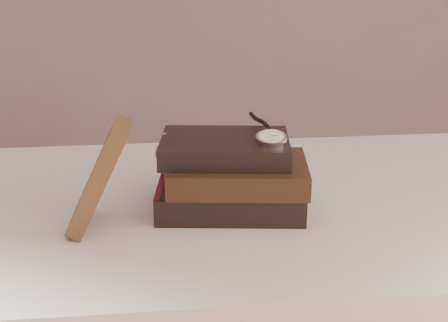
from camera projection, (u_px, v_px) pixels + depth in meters
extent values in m
cube|color=beige|center=(257.00, 211.00, 1.04)|extent=(1.00, 0.60, 0.04)
cube|color=white|center=(256.00, 246.00, 1.06)|extent=(0.88, 0.49, 0.08)
cylinder|color=white|center=(440.00, 313.00, 1.44)|extent=(0.05, 0.05, 0.71)
cube|color=black|center=(231.00, 195.00, 0.99)|extent=(0.23, 0.17, 0.04)
cube|color=#F3E3C7|center=(232.00, 195.00, 0.99)|extent=(0.22, 0.16, 0.03)
cube|color=gold|center=(163.00, 189.00, 1.02)|extent=(0.01, 0.01, 0.04)
cube|color=maroon|center=(162.00, 195.00, 1.00)|extent=(0.03, 0.14, 0.04)
cube|color=black|center=(238.00, 173.00, 0.97)|extent=(0.22, 0.16, 0.04)
cube|color=#F3E3C7|center=(240.00, 173.00, 0.97)|extent=(0.21, 0.15, 0.03)
cube|color=gold|center=(173.00, 168.00, 1.00)|extent=(0.01, 0.01, 0.04)
cube|color=black|center=(225.00, 148.00, 0.98)|extent=(0.20, 0.15, 0.03)
cube|color=#F3E3C7|center=(227.00, 148.00, 0.98)|extent=(0.20, 0.14, 0.02)
cube|color=gold|center=(165.00, 144.00, 1.00)|extent=(0.01, 0.01, 0.03)
cube|color=#3D2617|center=(99.00, 176.00, 0.91)|extent=(0.10, 0.10, 0.15)
cylinder|color=silver|center=(271.00, 139.00, 0.95)|extent=(0.05, 0.05, 0.02)
cylinder|color=white|center=(271.00, 136.00, 0.95)|extent=(0.04, 0.04, 0.01)
torus|color=silver|center=(271.00, 136.00, 0.95)|extent=(0.05, 0.05, 0.01)
cylinder|color=silver|center=(270.00, 133.00, 0.97)|extent=(0.01, 0.01, 0.01)
cube|color=black|center=(271.00, 134.00, 0.95)|extent=(0.00, 0.01, 0.00)
cube|color=black|center=(275.00, 136.00, 0.95)|extent=(0.01, 0.00, 0.00)
sphere|color=black|center=(270.00, 129.00, 0.98)|extent=(0.01, 0.01, 0.01)
sphere|color=black|center=(267.00, 126.00, 0.99)|extent=(0.01, 0.01, 0.01)
sphere|color=black|center=(265.00, 124.00, 1.00)|extent=(0.01, 0.01, 0.01)
sphere|color=black|center=(263.00, 122.00, 1.00)|extent=(0.01, 0.01, 0.01)
sphere|color=black|center=(261.00, 121.00, 1.01)|extent=(0.01, 0.01, 0.01)
sphere|color=black|center=(259.00, 120.00, 1.02)|extent=(0.01, 0.01, 0.01)
sphere|color=black|center=(257.00, 119.00, 1.03)|extent=(0.01, 0.01, 0.01)
sphere|color=black|center=(255.00, 118.00, 1.04)|extent=(0.01, 0.01, 0.01)
sphere|color=black|center=(253.00, 116.00, 1.05)|extent=(0.01, 0.01, 0.01)
sphere|color=black|center=(251.00, 114.00, 1.06)|extent=(0.01, 0.01, 0.01)
torus|color=silver|center=(168.00, 154.00, 1.04)|extent=(0.04, 0.02, 0.04)
torus|color=silver|center=(198.00, 154.00, 1.04)|extent=(0.04, 0.02, 0.04)
cylinder|color=silver|center=(183.00, 152.00, 1.04)|extent=(0.01, 0.00, 0.00)
cylinder|color=silver|center=(159.00, 147.00, 1.09)|extent=(0.02, 0.10, 0.02)
cylinder|color=silver|center=(211.00, 148.00, 1.09)|extent=(0.02, 0.10, 0.02)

